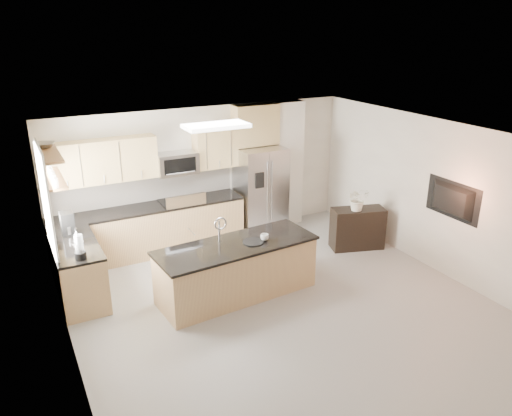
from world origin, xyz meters
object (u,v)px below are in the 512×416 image
blender (80,249)px  coffee_maker (68,224)px  kettle (77,236)px  island (237,269)px  microwave (177,163)px  credenza (357,228)px  flower_vase (358,193)px  cup (265,237)px  television (449,200)px  platter (253,242)px  range (182,224)px  refrigerator (260,191)px  bowl (45,144)px

blender → coffee_maker: bearing=91.1°
kettle → coffee_maker: bearing=100.3°
island → coffee_maker: bearing=142.0°
blender → kettle: bearing=85.5°
microwave → credenza: size_ratio=0.77×
coffee_maker → flower_vase: flower_vase is taller
credenza → cup: size_ratio=7.55×
blender → coffee_maker: (-0.02, 1.01, 0.01)m
kettle → microwave: bearing=29.6°
flower_vase → television: bearing=-67.0°
credenza → television: 1.90m
platter → credenza: bearing=13.6°
microwave → platter: bearing=-80.3°
credenza → kettle: size_ratio=4.34×
island → blender: island is taller
range → flower_vase: bearing=-29.4°
kettle → flower_vase: flower_vase is taller
refrigerator → credenza: size_ratio=1.80×
coffee_maker → television: television is taller
range → blender: 2.72m
blender → bowl: size_ratio=0.97×
range → cup: range is taller
blender → cup: bearing=-11.5°
cup → platter: size_ratio=0.40×
platter → bowl: bowl is taller
refrigerator → bowl: (-3.91, -0.57, 1.49)m
island → platter: (0.26, -0.07, 0.44)m
credenza → kettle: bearing=-169.2°
range → credenza: 3.34m
island → blender: (-2.22, 0.47, 0.64)m
microwave → platter: size_ratio=2.33×
bowl → microwave: bearing=18.1°
refrigerator → island: (-1.52, -2.08, -0.45)m
island → kettle: 2.50m
credenza → refrigerator: bearing=147.2°
refrigerator → island: 2.61m
refrigerator → kettle: refrigerator is taller
island → range: bearing=89.3°
cup → platter: 0.20m
platter → refrigerator: bearing=59.5°
refrigerator → coffee_maker: refrigerator is taller
range → island: 2.13m
cup → flower_vase: size_ratio=0.20×
range → refrigerator: refrigerator is taller
flower_vase → kettle: bearing=173.1°
island → cup: 0.67m
range → bowl: 3.02m
refrigerator → coffee_maker: size_ratio=4.83×
microwave → cup: size_ratio=5.81×
platter → flower_vase: (2.47, 0.58, 0.24)m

